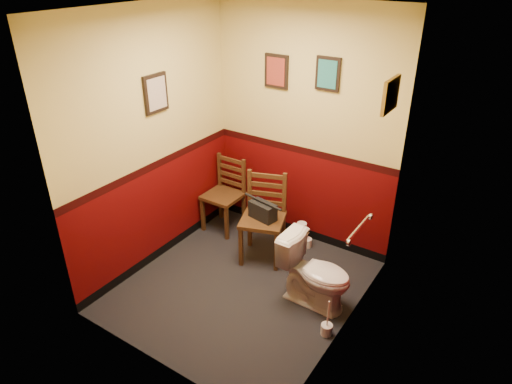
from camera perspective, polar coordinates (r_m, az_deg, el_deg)
floor at (r=4.84m, az=-1.66°, el=-11.70°), size 2.20×2.40×0.00m
ceiling at (r=3.76m, az=-2.26°, el=21.99°), size 2.20×2.40×0.00m
wall_back at (r=5.07m, az=5.96°, el=7.70°), size 2.20×0.00×2.70m
wall_front at (r=3.33m, az=-13.87°, el=-4.39°), size 2.20×0.00×2.70m
wall_left at (r=4.79m, az=-12.82°, el=5.92°), size 0.00×2.40×2.70m
wall_right at (r=3.66m, az=12.34°, el=-1.08°), size 0.00×2.40×2.70m
grab_bar at (r=4.07m, az=12.71°, el=-4.47°), size 0.05×0.56×0.06m
framed_print_back_a at (r=5.05m, az=2.56°, el=14.83°), size 0.28×0.04×0.36m
framed_print_back_b at (r=4.76m, az=8.97°, el=14.38°), size 0.26×0.04×0.34m
framed_print_left at (r=4.68m, az=-12.41°, el=11.95°), size 0.04×0.30×0.38m
framed_print_right at (r=3.94m, az=16.46°, el=11.55°), size 0.04×0.34×0.28m
toilet at (r=4.48m, az=7.45°, el=-10.03°), size 0.73×0.42×0.70m
toilet_brush at (r=4.35m, az=8.82°, el=-16.53°), size 0.11×0.11×0.38m
chair_left at (r=5.58m, az=-3.90°, el=-0.30°), size 0.42×0.42×0.91m
chair_right at (r=5.02m, az=0.96°, el=-3.25°), size 0.59×0.59×0.98m
handbag at (r=4.92m, az=0.85°, el=-2.34°), size 0.32×0.20×0.22m
tp_stack at (r=5.40m, az=5.77°, el=-5.46°), size 0.24×0.15×0.31m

